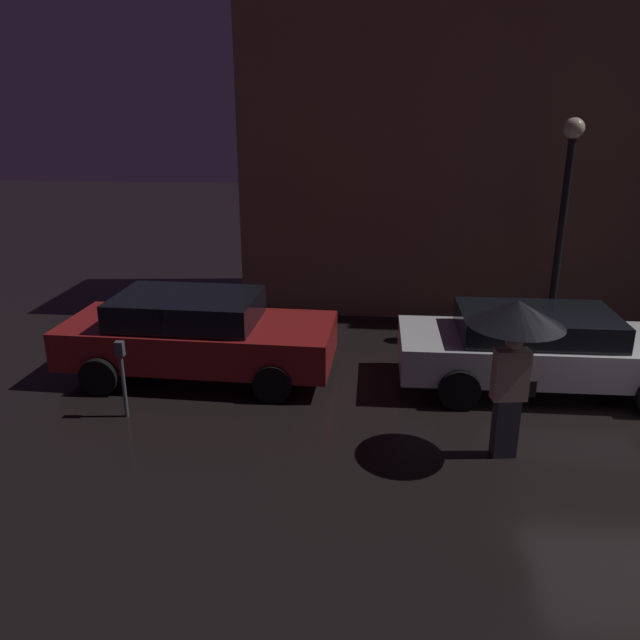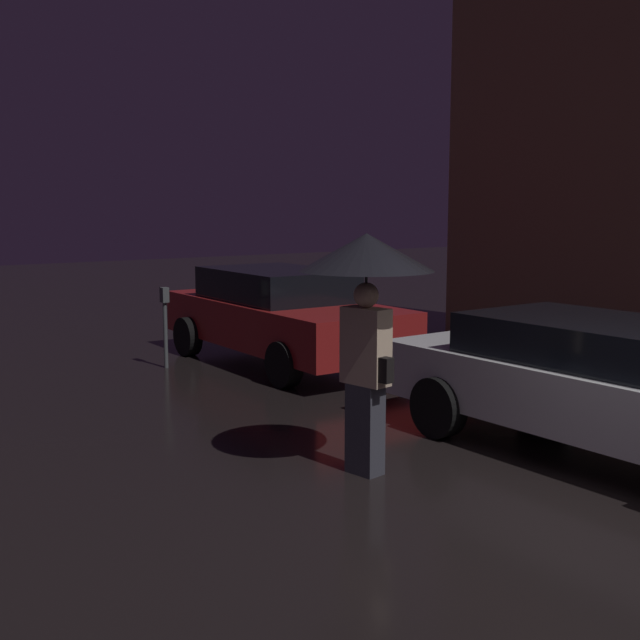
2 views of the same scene
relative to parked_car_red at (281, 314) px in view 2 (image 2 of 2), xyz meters
name	(u,v)px [view 2 (image 2 of 2)]	position (x,y,z in m)	size (l,w,h in m)	color
ground_plane	(602,528)	(6.78, -1.54, -0.75)	(60.00, 60.00, 0.00)	black
parked_car_red	(281,314)	(0.00, 0.00, 0.00)	(4.59, 2.03, 1.43)	maroon
parked_car_white	(609,384)	(5.73, 0.00, -0.04)	(4.70, 1.96, 1.31)	silver
pedestrian_with_umbrella	(366,280)	(4.76, -2.20, 1.00)	(1.19, 1.19, 2.16)	#383842
parking_meter	(165,318)	(-0.65, -1.62, -0.01)	(0.12, 0.10, 1.20)	#4C5154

